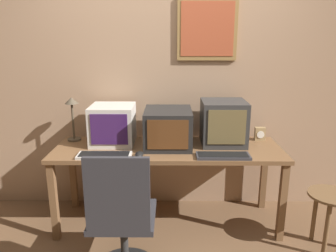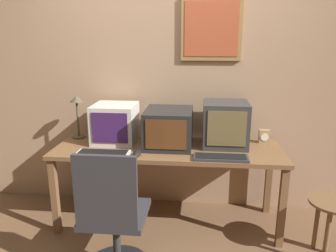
{
  "view_description": "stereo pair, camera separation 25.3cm",
  "coord_description": "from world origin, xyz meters",
  "px_view_note": "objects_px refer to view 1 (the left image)",
  "views": [
    {
      "loc": [
        0.02,
        -1.86,
        1.66
      ],
      "look_at": [
        0.0,
        0.86,
        0.92
      ],
      "focal_mm": 35.0,
      "sensor_mm": 36.0,
      "label": 1
    },
    {
      "loc": [
        0.27,
        -1.85,
        1.66
      ],
      "look_at": [
        0.0,
        0.86,
        0.92
      ],
      "focal_mm": 35.0,
      "sensor_mm": 36.0,
      "label": 2
    }
  ],
  "objects_px": {
    "monitor_right": "(223,123)",
    "keyboard_side": "(223,156)",
    "keyboard_main": "(104,155)",
    "office_chair": "(122,226)",
    "monitor_left": "(113,125)",
    "desk_clock": "(260,134)",
    "monitor_center": "(168,128)",
    "mouse_near_keyboard": "(139,154)",
    "desk_lamp": "(72,111)",
    "side_stool": "(330,206)"
  },
  "relations": [
    {
      "from": "keyboard_main",
      "to": "desk_lamp",
      "type": "bearing_deg",
      "value": 129.88
    },
    {
      "from": "monitor_center",
      "to": "mouse_near_keyboard",
      "type": "xyz_separation_m",
      "value": [
        -0.23,
        -0.28,
        -0.14
      ]
    },
    {
      "from": "mouse_near_keyboard",
      "to": "desk_clock",
      "type": "height_order",
      "value": "desk_clock"
    },
    {
      "from": "monitor_left",
      "to": "monitor_right",
      "type": "relative_size",
      "value": 0.98
    },
    {
      "from": "monitor_center",
      "to": "mouse_near_keyboard",
      "type": "distance_m",
      "value": 0.39
    },
    {
      "from": "monitor_right",
      "to": "desk_lamp",
      "type": "xyz_separation_m",
      "value": [
        -1.38,
        0.09,
        0.09
      ]
    },
    {
      "from": "desk_clock",
      "to": "monitor_right",
      "type": "bearing_deg",
      "value": -164.39
    },
    {
      "from": "monitor_center",
      "to": "mouse_near_keyboard",
      "type": "height_order",
      "value": "monitor_center"
    },
    {
      "from": "monitor_left",
      "to": "mouse_near_keyboard",
      "type": "bearing_deg",
      "value": -52.38
    },
    {
      "from": "monitor_right",
      "to": "mouse_near_keyboard",
      "type": "xyz_separation_m",
      "value": [
        -0.73,
        -0.34,
        -0.18
      ]
    },
    {
      "from": "office_chair",
      "to": "monitor_right",
      "type": "bearing_deg",
      "value": 46.67
    },
    {
      "from": "monitor_left",
      "to": "desk_lamp",
      "type": "height_order",
      "value": "desk_lamp"
    },
    {
      "from": "monitor_center",
      "to": "monitor_right",
      "type": "relative_size",
      "value": 1.2
    },
    {
      "from": "mouse_near_keyboard",
      "to": "monitor_left",
      "type": "bearing_deg",
      "value": 127.62
    },
    {
      "from": "monitor_right",
      "to": "side_stool",
      "type": "relative_size",
      "value": 0.82
    },
    {
      "from": "monitor_center",
      "to": "keyboard_side",
      "type": "distance_m",
      "value": 0.56
    },
    {
      "from": "mouse_near_keyboard",
      "to": "side_stool",
      "type": "bearing_deg",
      "value": -5.91
    },
    {
      "from": "mouse_near_keyboard",
      "to": "desk_lamp",
      "type": "height_order",
      "value": "desk_lamp"
    },
    {
      "from": "mouse_near_keyboard",
      "to": "desk_lamp",
      "type": "distance_m",
      "value": 0.83
    },
    {
      "from": "monitor_left",
      "to": "desk_lamp",
      "type": "relative_size",
      "value": 0.94
    },
    {
      "from": "keyboard_side",
      "to": "office_chair",
      "type": "height_order",
      "value": "office_chair"
    },
    {
      "from": "monitor_left",
      "to": "keyboard_side",
      "type": "relative_size",
      "value": 0.89
    },
    {
      "from": "monitor_center",
      "to": "side_stool",
      "type": "bearing_deg",
      "value": -18.82
    },
    {
      "from": "keyboard_side",
      "to": "office_chair",
      "type": "bearing_deg",
      "value": -146.62
    },
    {
      "from": "keyboard_side",
      "to": "monitor_left",
      "type": "bearing_deg",
      "value": 159.18
    },
    {
      "from": "mouse_near_keyboard",
      "to": "desk_lamp",
      "type": "xyz_separation_m",
      "value": [
        -0.65,
        0.43,
        0.27
      ]
    },
    {
      "from": "monitor_right",
      "to": "desk_clock",
      "type": "distance_m",
      "value": 0.4
    },
    {
      "from": "monitor_center",
      "to": "keyboard_main",
      "type": "distance_m",
      "value": 0.61
    },
    {
      "from": "monitor_center",
      "to": "office_chair",
      "type": "bearing_deg",
      "value": -111.12
    },
    {
      "from": "monitor_right",
      "to": "side_stool",
      "type": "height_order",
      "value": "monitor_right"
    },
    {
      "from": "monitor_center",
      "to": "side_stool",
      "type": "distance_m",
      "value": 1.46
    },
    {
      "from": "keyboard_main",
      "to": "office_chair",
      "type": "distance_m",
      "value": 0.63
    },
    {
      "from": "monitor_right",
      "to": "desk_clock",
      "type": "xyz_separation_m",
      "value": [
        0.36,
        0.1,
        -0.13
      ]
    },
    {
      "from": "monitor_left",
      "to": "keyboard_main",
      "type": "distance_m",
      "value": 0.39
    },
    {
      "from": "monitor_left",
      "to": "desk_clock",
      "type": "height_order",
      "value": "monitor_left"
    },
    {
      "from": "mouse_near_keyboard",
      "to": "office_chair",
      "type": "height_order",
      "value": "office_chair"
    },
    {
      "from": "keyboard_main",
      "to": "mouse_near_keyboard",
      "type": "height_order",
      "value": "mouse_near_keyboard"
    },
    {
      "from": "keyboard_main",
      "to": "keyboard_side",
      "type": "bearing_deg",
      "value": -0.25
    },
    {
      "from": "monitor_right",
      "to": "keyboard_side",
      "type": "distance_m",
      "value": 0.4
    },
    {
      "from": "monitor_right",
      "to": "desk_lamp",
      "type": "height_order",
      "value": "desk_lamp"
    },
    {
      "from": "mouse_near_keyboard",
      "to": "office_chair",
      "type": "relative_size",
      "value": 0.12
    },
    {
      "from": "monitor_right",
      "to": "keyboard_main",
      "type": "xyz_separation_m",
      "value": [
        -1.01,
        -0.35,
        -0.18
      ]
    },
    {
      "from": "mouse_near_keyboard",
      "to": "side_stool",
      "type": "xyz_separation_m",
      "value": [
        1.52,
        -0.16,
        -0.38
      ]
    },
    {
      "from": "keyboard_side",
      "to": "monitor_center",
      "type": "bearing_deg",
      "value": 146.67
    },
    {
      "from": "monitor_right",
      "to": "keyboard_main",
      "type": "relative_size",
      "value": 0.9
    },
    {
      "from": "keyboard_side",
      "to": "desk_clock",
      "type": "relative_size",
      "value": 3.5
    },
    {
      "from": "keyboard_main",
      "to": "desk_clock",
      "type": "xyz_separation_m",
      "value": [
        1.37,
        0.45,
        0.05
      ]
    },
    {
      "from": "monitor_center",
      "to": "monitor_right",
      "type": "height_order",
      "value": "monitor_right"
    },
    {
      "from": "desk_lamp",
      "to": "side_stool",
      "type": "xyz_separation_m",
      "value": [
        2.17,
        -0.59,
        -0.64
      ]
    },
    {
      "from": "desk_lamp",
      "to": "mouse_near_keyboard",
      "type": "bearing_deg",
      "value": -33.62
    }
  ]
}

